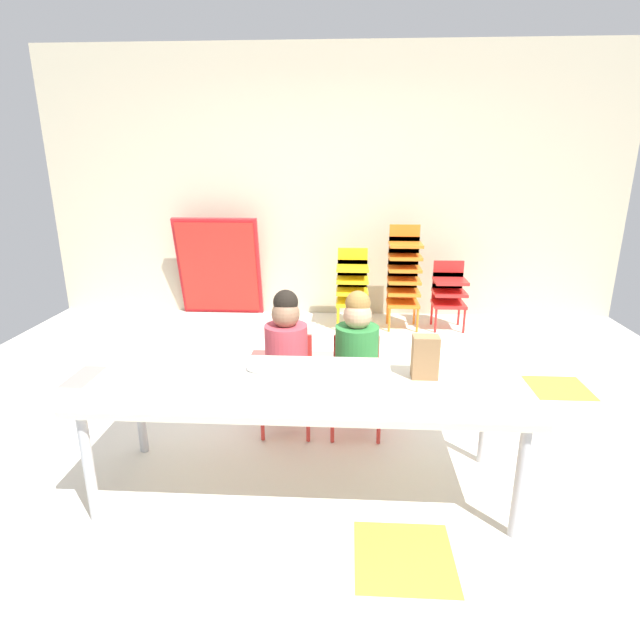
# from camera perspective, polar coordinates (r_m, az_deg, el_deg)

# --- Properties ---
(ground_plane) EXTENTS (6.12, 4.78, 0.02)m
(ground_plane) POSITION_cam_1_polar(r_m,az_deg,el_deg) (3.57, -0.05, -10.18)
(ground_plane) COLOR silver
(back_wall) EXTENTS (6.12, 0.10, 2.77)m
(back_wall) POSITION_cam_1_polar(r_m,az_deg,el_deg) (5.56, 1.38, 14.80)
(back_wall) COLOR beige
(back_wall) RESTS_ON ground_plane
(craft_table) EXTENTS (2.13, 0.72, 0.60)m
(craft_table) POSITION_cam_1_polar(r_m,az_deg,el_deg) (2.54, -1.76, -8.06)
(craft_table) COLOR beige
(craft_table) RESTS_ON ground_plane
(seated_child_near_camera) EXTENTS (0.34, 0.34, 0.92)m
(seated_child_near_camera) POSITION_cam_1_polar(r_m,az_deg,el_deg) (3.10, -3.78, -3.28)
(seated_child_near_camera) COLOR red
(seated_child_near_camera) RESTS_ON ground_plane
(seated_child_middle_seat) EXTENTS (0.32, 0.32, 0.92)m
(seated_child_middle_seat) POSITION_cam_1_polar(r_m,az_deg,el_deg) (3.07, 4.16, -3.44)
(seated_child_middle_seat) COLOR red
(seated_child_middle_seat) RESTS_ON ground_plane
(kid_chair_yellow_stack) EXTENTS (0.32, 0.30, 0.80)m
(kid_chair_yellow_stack) POSITION_cam_1_polar(r_m,az_deg,el_deg) (5.18, 3.65, 4.17)
(kid_chair_yellow_stack) COLOR yellow
(kid_chair_yellow_stack) RESTS_ON ground_plane
(kid_chair_orange_stack) EXTENTS (0.32, 0.30, 1.04)m
(kid_chair_orange_stack) POSITION_cam_1_polar(r_m,az_deg,el_deg) (5.19, 9.40, 5.35)
(kid_chair_orange_stack) COLOR orange
(kid_chair_orange_stack) RESTS_ON ground_plane
(kid_chair_red_stack) EXTENTS (0.32, 0.30, 0.68)m
(kid_chair_red_stack) POSITION_cam_1_polar(r_m,az_deg,el_deg) (5.30, 14.28, 3.27)
(kid_chair_red_stack) COLOR red
(kid_chair_red_stack) RESTS_ON ground_plane
(folded_activity_table) EXTENTS (0.90, 0.29, 1.09)m
(folded_activity_table) POSITION_cam_1_polar(r_m,az_deg,el_deg) (5.64, -11.29, 5.82)
(folded_activity_table) COLOR red
(folded_activity_table) RESTS_ON ground_plane
(paper_bag_brown) EXTENTS (0.13, 0.09, 0.22)m
(paper_bag_brown) POSITION_cam_1_polar(r_m,az_deg,el_deg) (2.60, 11.74, -4.09)
(paper_bag_brown) COLOR #9E754C
(paper_bag_brown) RESTS_ON craft_table
(paper_plate_near_edge) EXTENTS (0.18, 0.18, 0.01)m
(paper_plate_near_edge) POSITION_cam_1_polar(r_m,az_deg,el_deg) (2.68, -6.93, -5.63)
(paper_plate_near_edge) COLOR white
(paper_plate_near_edge) RESTS_ON craft_table
(paper_plate_center_table) EXTENTS (0.18, 0.18, 0.01)m
(paper_plate_center_table) POSITION_cam_1_polar(r_m,az_deg,el_deg) (2.57, -17.18, -7.31)
(paper_plate_center_table) COLOR white
(paper_plate_center_table) RESTS_ON craft_table
(donut_powdered_on_plate) EXTENTS (0.13, 0.13, 0.04)m
(donut_powdered_on_plate) POSITION_cam_1_polar(r_m,az_deg,el_deg) (2.67, -6.95, -5.20)
(donut_powdered_on_plate) COLOR white
(donut_powdered_on_plate) RESTS_ON craft_table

